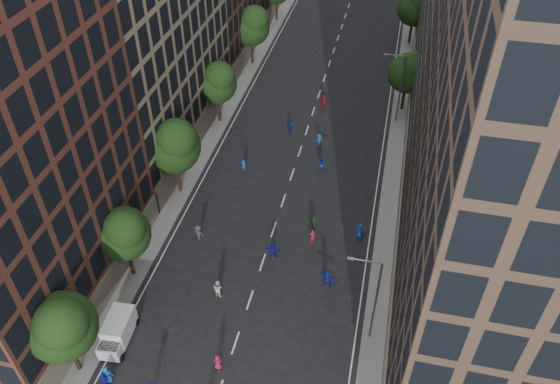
% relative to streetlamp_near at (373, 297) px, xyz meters
% --- Properties ---
extents(ground, '(240.00, 240.00, 0.00)m').
position_rel_streetlamp_near_xyz_m(ground, '(-10.37, 28.00, -5.17)').
color(ground, black).
rests_on(ground, ground).
extents(sidewalk_left, '(4.00, 105.00, 0.15)m').
position_rel_streetlamp_near_xyz_m(sidewalk_left, '(-22.37, 35.50, -5.09)').
color(sidewalk_left, slate).
rests_on(sidewalk_left, ground).
extents(sidewalk_right, '(4.00, 105.00, 0.15)m').
position_rel_streetlamp_near_xyz_m(sidewalk_right, '(1.63, 35.50, -5.09)').
color(sidewalk_right, slate).
rests_on(sidewalk_right, ground).
extents(bldg_right_a, '(14.00, 30.00, 36.00)m').
position_rel_streetlamp_near_xyz_m(bldg_right_a, '(8.63, 3.00, 12.83)').
color(bldg_right_a, '#4D3729').
rests_on(bldg_right_a, ground).
extents(bldg_right_b, '(14.00, 28.00, 33.00)m').
position_rel_streetlamp_near_xyz_m(bldg_right_b, '(8.63, 32.00, 11.33)').
color(bldg_right_b, '#6B6558').
rests_on(bldg_right_b, ground).
extents(tree_left_0, '(5.20, 5.20, 8.83)m').
position_rel_streetlamp_near_xyz_m(tree_left_0, '(-21.38, -8.15, 0.79)').
color(tree_left_0, black).
rests_on(tree_left_0, ground).
extents(tree_left_1, '(4.80, 4.80, 8.21)m').
position_rel_streetlamp_near_xyz_m(tree_left_1, '(-21.39, 1.86, 0.38)').
color(tree_left_1, black).
rests_on(tree_left_1, ground).
extents(tree_left_2, '(5.60, 5.60, 9.45)m').
position_rel_streetlamp_near_xyz_m(tree_left_2, '(-21.36, 13.83, 1.19)').
color(tree_left_2, black).
rests_on(tree_left_2, ground).
extents(tree_left_3, '(5.00, 5.00, 8.58)m').
position_rel_streetlamp_near_xyz_m(tree_left_3, '(-21.38, 27.85, 0.65)').
color(tree_left_3, black).
rests_on(tree_left_3, ground).
extents(tree_left_4, '(5.40, 5.40, 9.08)m').
position_rel_streetlamp_near_xyz_m(tree_left_4, '(-21.37, 43.84, 0.93)').
color(tree_left_4, black).
rests_on(tree_left_4, ground).
extents(tree_right_a, '(5.00, 5.00, 8.39)m').
position_rel_streetlamp_near_xyz_m(tree_right_a, '(1.02, 35.85, 0.46)').
color(tree_right_a, black).
rests_on(tree_right_a, ground).
extents(tree_right_b, '(5.20, 5.20, 8.83)m').
position_rel_streetlamp_near_xyz_m(tree_right_b, '(1.02, 55.85, 0.79)').
color(tree_right_b, black).
rests_on(tree_right_b, ground).
extents(streetlamp_near, '(2.64, 0.22, 9.06)m').
position_rel_streetlamp_near_xyz_m(streetlamp_near, '(0.00, 0.00, 0.00)').
color(streetlamp_near, '#595B60').
rests_on(streetlamp_near, ground).
extents(streetlamp_far, '(2.64, 0.22, 9.06)m').
position_rel_streetlamp_near_xyz_m(streetlamp_far, '(0.00, 33.00, 0.00)').
color(streetlamp_far, '#595B60').
rests_on(streetlamp_far, ground).
extents(cargo_van, '(2.27, 4.36, 2.26)m').
position_rel_streetlamp_near_xyz_m(cargo_van, '(-19.68, -4.83, -3.98)').
color(cargo_van, white).
rests_on(cargo_van, ground).
extents(skater_0, '(0.90, 0.63, 1.75)m').
position_rel_streetlamp_near_xyz_m(skater_0, '(-18.87, -8.42, -4.29)').
color(skater_0, blue).
rests_on(skater_0, ground).
extents(skater_4, '(0.94, 0.47, 1.54)m').
position_rel_streetlamp_near_xyz_m(skater_4, '(-18.87, -8.85, -4.40)').
color(skater_4, '#1717BD').
rests_on(skater_4, ground).
extents(skater_5, '(1.86, 1.21, 1.92)m').
position_rel_streetlamp_near_xyz_m(skater_5, '(-4.05, 4.54, -4.21)').
color(skater_5, '#142EA2').
rests_on(skater_5, ground).
extents(skater_6, '(0.84, 0.63, 1.54)m').
position_rel_streetlamp_near_xyz_m(skater_6, '(-10.99, -5.50, -4.40)').
color(skater_6, '#A01A3B').
rests_on(skater_6, ground).
extents(skater_7, '(0.67, 0.45, 1.78)m').
position_rel_streetlamp_near_xyz_m(skater_7, '(-6.26, 9.44, -4.28)').
color(skater_7, maroon).
rests_on(skater_7, ground).
extents(skater_8, '(1.01, 0.87, 1.78)m').
position_rel_streetlamp_near_xyz_m(skater_8, '(-13.21, 1.37, -4.28)').
color(skater_8, white).
rests_on(skater_8, ground).
extents(skater_9, '(1.22, 0.85, 1.72)m').
position_rel_streetlamp_near_xyz_m(skater_9, '(-17.14, 7.56, -4.31)').
color(skater_9, '#3E3F43').
rests_on(skater_9, ground).
extents(skater_10, '(0.94, 0.44, 1.57)m').
position_rel_streetlamp_near_xyz_m(skater_10, '(-6.46, 11.31, -4.38)').
color(skater_10, '#1E6524').
rests_on(skater_10, ground).
extents(skater_11, '(1.52, 0.60, 1.60)m').
position_rel_streetlamp_near_xyz_m(skater_11, '(-9.57, 6.89, -4.37)').
color(skater_11, '#121597').
rests_on(skater_11, ground).
extents(skater_12, '(0.93, 0.69, 1.73)m').
position_rel_streetlamp_near_xyz_m(skater_12, '(-1.87, 11.31, -4.30)').
color(skater_12, '#1639B9').
rests_on(skater_12, ground).
extents(skater_13, '(0.65, 0.47, 1.67)m').
position_rel_streetlamp_near_xyz_m(skater_13, '(-15.77, 18.79, -4.33)').
color(skater_13, blue).
rests_on(skater_13, ground).
extents(skater_14, '(1.13, 1.03, 1.88)m').
position_rel_streetlamp_near_xyz_m(skater_14, '(-7.28, 20.85, -4.23)').
color(skater_14, '#1539B0').
rests_on(skater_14, ground).
extents(skater_15, '(1.11, 0.83, 1.54)m').
position_rel_streetlamp_near_xyz_m(skater_15, '(-8.38, 25.64, -4.40)').
color(skater_15, blue).
rests_on(skater_15, ground).
extents(skater_16, '(1.08, 0.74, 1.70)m').
position_rel_streetlamp_near_xyz_m(skater_16, '(-12.32, 27.29, -4.32)').
color(skater_16, navy).
rests_on(skater_16, ground).
extents(skater_17, '(1.84, 0.88, 1.91)m').
position_rel_streetlamp_near_xyz_m(skater_17, '(-9.25, 34.17, -4.22)').
color(skater_17, maroon).
rests_on(skater_17, ground).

